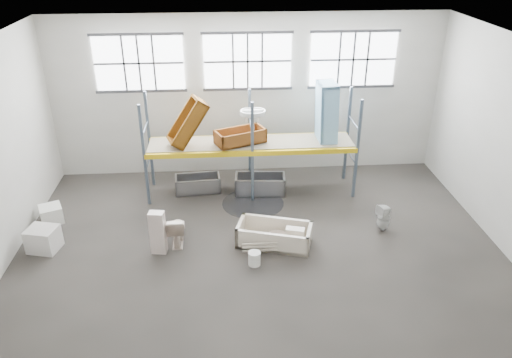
{
  "coord_description": "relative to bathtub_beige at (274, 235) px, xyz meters",
  "views": [
    {
      "loc": [
        -0.83,
        -9.85,
        7.2
      ],
      "look_at": [
        0.0,
        1.5,
        1.4
      ],
      "focal_mm": 34.92,
      "sensor_mm": 36.0,
      "label": 1
    }
  ],
  "objects": [
    {
      "name": "bathtub_beige",
      "position": [
        0.0,
        0.0,
        0.0
      ],
      "size": [
        2.01,
        1.35,
        0.54
      ],
      "primitive_type": null,
      "rotation": [
        0.0,
        0.0,
        -0.29
      ],
      "color": "beige",
      "rests_on": "floor"
    },
    {
      "name": "rack_upright_ma",
      "position": [
        -0.4,
        2.3,
        1.23
      ],
      "size": [
        0.08,
        0.08,
        3.0
      ],
      "primitive_type": "cube",
      "color": "slate",
      "rests_on": "floor"
    },
    {
      "name": "window_left",
      "position": [
        -3.6,
        4.34,
        3.33
      ],
      "size": [
        2.6,
        0.04,
        1.6
      ],
      "primitive_type": "cube",
      "color": "white",
      "rests_on": "wall_back"
    },
    {
      "name": "rack_upright_la",
      "position": [
        -3.4,
        2.3,
        1.23
      ],
      "size": [
        0.08,
        0.08,
        3.0
      ],
      "primitive_type": "cube",
      "color": "slate",
      "rests_on": "floor"
    },
    {
      "name": "rack_beam_front",
      "position": [
        -0.4,
        2.3,
        1.23
      ],
      "size": [
        6.0,
        0.1,
        0.14
      ],
      "primitive_type": "cube",
      "color": "yellow",
      "rests_on": "floor"
    },
    {
      "name": "steel_tub_right",
      "position": [
        -0.14,
        2.76,
        0.0
      ],
      "size": [
        1.54,
        0.81,
        0.55
      ],
      "primitive_type": null,
      "rotation": [
        0.0,
        0.0,
        -0.08
      ],
      "color": "#B0B1B9",
      "rests_on": "floor"
    },
    {
      "name": "window_right",
      "position": [
        2.8,
        4.34,
        3.33
      ],
      "size": [
        2.6,
        0.04,
        1.6
      ],
      "primitive_type": "cube",
      "color": "white",
      "rests_on": "wall_back"
    },
    {
      "name": "cistern_tall",
      "position": [
        -2.86,
        -0.15,
        0.29
      ],
      "size": [
        0.39,
        0.29,
        1.13
      ],
      "primitive_type": "cube",
      "rotation": [
        0.0,
        0.0,
        -0.15
      ],
      "color": "beige",
      "rests_on": "floor"
    },
    {
      "name": "shelf_deck",
      "position": [
        -0.4,
        2.9,
        1.31
      ],
      "size": [
        5.9,
        1.1,
        0.03
      ],
      "primitive_type": "cube",
      "color": "gray",
      "rests_on": "floor"
    },
    {
      "name": "rust_tub_flat",
      "position": [
        -0.71,
        2.81,
        1.55
      ],
      "size": [
        1.56,
        1.15,
        0.4
      ],
      "primitive_type": null,
      "rotation": [
        0.0,
        0.0,
        0.39
      ],
      "color": "#8C5012",
      "rests_on": "shelf_deck"
    },
    {
      "name": "wet_patch",
      "position": [
        -0.4,
        2.1,
        -0.27
      ],
      "size": [
        1.8,
        1.8,
        0.0
      ],
      "primitive_type": "cylinder",
      "color": "black",
      "rests_on": "floor"
    },
    {
      "name": "sink_in_tub",
      "position": [
        0.07,
        0.01,
        -0.11
      ],
      "size": [
        0.61,
        0.61,
        0.17
      ],
      "primitive_type": "imported",
      "rotation": [
        0.0,
        0.0,
        0.3
      ],
      "color": "beige",
      "rests_on": "bathtub_beige"
    },
    {
      "name": "toilet_beige",
      "position": [
        -2.45,
        0.21,
        0.13
      ],
      "size": [
        0.46,
        0.8,
        0.81
      ],
      "primitive_type": "imported",
      "rotation": [
        0.0,
        0.0,
        3.15
      ],
      "color": "beige",
      "rests_on": "floor"
    },
    {
      "name": "window_mid",
      "position": [
        -0.4,
        4.34,
        3.33
      ],
      "size": [
        2.6,
        0.04,
        1.6
      ],
      "primitive_type": "cube",
      "color": "white",
      "rests_on": "wall_back"
    },
    {
      "name": "toilet_white",
      "position": [
        2.93,
        0.44,
        0.1
      ],
      "size": [
        0.45,
        0.44,
        0.75
      ],
      "primitive_type": "imported",
      "rotation": [
        0.0,
        0.0,
        -1.17
      ],
      "color": "silver",
      "rests_on": "floor"
    },
    {
      "name": "rack_upright_rb",
      "position": [
        2.6,
        3.5,
        1.23
      ],
      "size": [
        0.08,
        0.08,
        3.0
      ],
      "primitive_type": "cube",
      "color": "slate",
      "rests_on": "floor"
    },
    {
      "name": "rust_tub_tilted",
      "position": [
        -2.18,
        2.78,
        2.02
      ],
      "size": [
        1.32,
        0.99,
        1.43
      ],
      "primitive_type": null,
      "rotation": [
        0.0,
        -0.96,
        0.29
      ],
      "color": "brown",
      "rests_on": "shelf_deck"
    },
    {
      "name": "wall_back",
      "position": [
        -0.4,
        4.45,
        2.23
      ],
      "size": [
        12.0,
        0.1,
        5.0
      ],
      "primitive_type": "cube",
      "color": "#B9B6AC",
      "rests_on": "ground"
    },
    {
      "name": "carton_far",
      "position": [
        -5.92,
        1.5,
        -0.04
      ],
      "size": [
        0.73,
        0.73,
        0.46
      ],
      "primitive_type": "cube",
      "rotation": [
        0.0,
        0.0,
        0.42
      ],
      "color": "white",
      "rests_on": "floor"
    },
    {
      "name": "rack_upright_mb",
      "position": [
        -0.4,
        3.5,
        1.23
      ],
      "size": [
        0.08,
        0.08,
        3.0
      ],
      "primitive_type": "cube",
      "color": "slate",
      "rests_on": "floor"
    },
    {
      "name": "sink_on_shelf",
      "position": [
        -0.36,
        2.58,
        1.82
      ],
      "size": [
        0.71,
        0.55,
        0.62
      ],
      "primitive_type": "imported",
      "rotation": [
        0.0,
        0.0,
        0.01
      ],
      "color": "white",
      "rests_on": "rust_tub_flat"
    },
    {
      "name": "carton_near",
      "position": [
        -5.72,
        0.17,
        0.03
      ],
      "size": [
        0.82,
        0.75,
        0.6
      ],
      "primitive_type": "cube",
      "rotation": [
        0.0,
        0.0,
        -0.24
      ],
      "color": "silver",
      "rests_on": "floor"
    },
    {
      "name": "blue_tub_upright",
      "position": [
        1.79,
        2.95,
        2.12
      ],
      "size": [
        0.59,
        0.85,
        1.81
      ],
      "primitive_type": null,
      "rotation": [
        0.0,
        1.54,
        0.03
      ],
      "color": "#81BBE0",
      "rests_on": "shelf_deck"
    },
    {
      "name": "bucket",
      "position": [
        -0.56,
        -0.83,
        -0.1
      ],
      "size": [
        0.31,
        0.31,
        0.34
      ],
      "primitive_type": "cylinder",
      "rotation": [
        0.0,
        0.0,
        0.06
      ],
      "color": "white",
      "rests_on": "floor"
    },
    {
      "name": "rack_upright_ra",
      "position": [
        2.6,
        2.3,
        1.23
      ],
      "size": [
        0.08,
        0.08,
        3.0
      ],
      "primitive_type": "cube",
      "color": "slate",
      "rests_on": "floor"
    },
    {
      "name": "ceiling",
      "position": [
        -0.4,
        -0.6,
        4.78
      ],
      "size": [
        12.0,
        10.0,
        0.1
      ],
      "primitive_type": "cube",
      "color": "silver",
      "rests_on": "ground"
    },
    {
      "name": "floor",
      "position": [
        -0.4,
        -0.6,
        -0.32
      ],
      "size": [
        12.0,
        10.0,
        0.1
      ],
      "primitive_type": "cube",
      "color": "#4D4741",
      "rests_on": "ground"
    },
    {
      "name": "rack_upright_lb",
      "position": [
        -3.4,
        3.5,
        1.23
      ],
      "size": [
        0.08,
        0.08,
        3.0
      ],
      "primitive_type": "cube",
      "color": "slate",
      "rests_on": "floor"
    },
    {
      "name": "wall_front",
      "position": [
        -0.4,
        -5.65,
        2.23
      ],
      "size": [
        12.0,
        0.1,
        5.0
      ],
      "primitive_type": "cube",
      "color": "#ACA99F",
      "rests_on": "ground"
    },
    {
      "name": "cistern_spare",
      "position": [
        0.51,
        -0.11,
        0.01
      ],
      "size": [
        0.5,
        0.33,
        0.44
      ],
      "primitive_type": "cube",
      "rotation": [
        0.0,
        0.0,
        -0.27
      ],
      "color": "beige",
      "rests_on": "bathtub_beige"
    },
    {
      "name": "steel_tub_left",
      "position": [
        -2.01,
        2.98,
        -0.03
      ],
      "size": [
        1.38,
        0.73,
        0.49
      ],
      "primitive_type": null,
      "rotation": [
        0.0,
        0.0,
        0.08
      ],
      "color": "#ADAEB4",
      "rests_on": "floor"
    },
    {
      "name": "rack_beam_back",
      "position": [
        -0.4,
        3.5,
        1.23
      ],
      "size": [
        6.0,
        0.1,
        0.14
      ],
      "primitive_type": "cube",
      "color": "yellow",
      "rests_on": "floor"
    }
  ]
}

